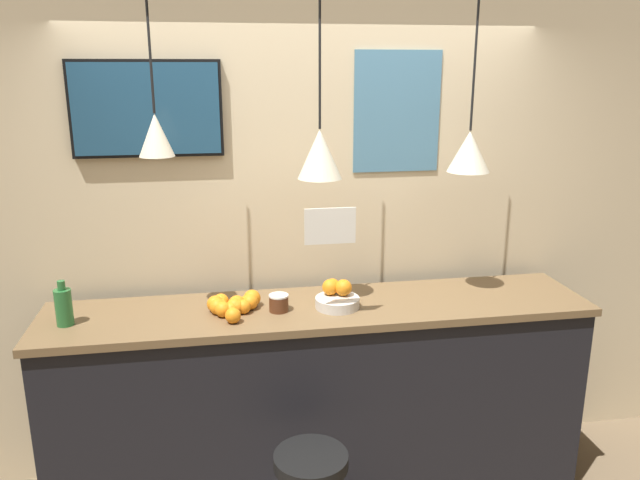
{
  "coord_description": "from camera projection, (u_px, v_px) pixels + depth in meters",
  "views": [
    {
      "loc": [
        -0.51,
        -2.39,
        2.29
      ],
      "look_at": [
        0.0,
        0.56,
        1.45
      ],
      "focal_mm": 35.0,
      "sensor_mm": 36.0,
      "label": 1
    }
  ],
  "objects": [
    {
      "name": "fruit_bowl",
      "position": [
        337.0,
        296.0,
        3.18
      ],
      "size": [
        0.23,
        0.23,
        0.14
      ],
      "color": "beige",
      "rests_on": "service_counter"
    },
    {
      "name": "service_counter",
      "position": [
        320.0,
        401.0,
        3.35
      ],
      "size": [
        2.8,
        0.58,
        1.1
      ],
      "color": "black",
      "rests_on": "ground_plane"
    },
    {
      "name": "mounted_tv",
      "position": [
        147.0,
        109.0,
        3.13
      ],
      "size": [
        0.75,
        0.04,
        0.48
      ],
      "color": "black"
    },
    {
      "name": "orange_pile",
      "position": [
        233.0,
        305.0,
        3.1
      ],
      "size": [
        0.27,
        0.28,
        0.09
      ],
      "color": "orange",
      "rests_on": "service_counter"
    },
    {
      "name": "juice_bottle",
      "position": [
        64.0,
        306.0,
        2.93
      ],
      "size": [
        0.08,
        0.08,
        0.22
      ],
      "color": "#286B33",
      "rests_on": "service_counter"
    },
    {
      "name": "pendant_lamp_left",
      "position": [
        156.0,
        133.0,
        2.84
      ],
      "size": [
        0.16,
        0.16,
        0.91
      ],
      "color": "black"
    },
    {
      "name": "pendant_lamp_middle",
      "position": [
        320.0,
        153.0,
        2.99
      ],
      "size": [
        0.22,
        0.22,
        1.04
      ],
      "color": "black"
    },
    {
      "name": "pendant_lamp_right",
      "position": [
        469.0,
        150.0,
        3.12
      ],
      "size": [
        0.21,
        0.21,
        1.03
      ],
      "color": "black"
    },
    {
      "name": "hanging_menu_board",
      "position": [
        330.0,
        226.0,
        2.87
      ],
      "size": [
        0.24,
        0.01,
        0.17
      ],
      "color": "white"
    },
    {
      "name": "spread_jar",
      "position": [
        279.0,
        303.0,
        3.11
      ],
      "size": [
        0.1,
        0.1,
        0.09
      ],
      "color": "#562D19",
      "rests_on": "service_counter"
    },
    {
      "name": "wall_poster",
      "position": [
        397.0,
        112.0,
        3.37
      ],
      "size": [
        0.48,
        0.01,
        0.65
      ],
      "color": "teal"
    },
    {
      "name": "back_wall",
      "position": [
        308.0,
        222.0,
        3.49
      ],
      "size": [
        8.0,
        0.06,
        2.9
      ],
      "color": "beige",
      "rests_on": "ground_plane"
    }
  ]
}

